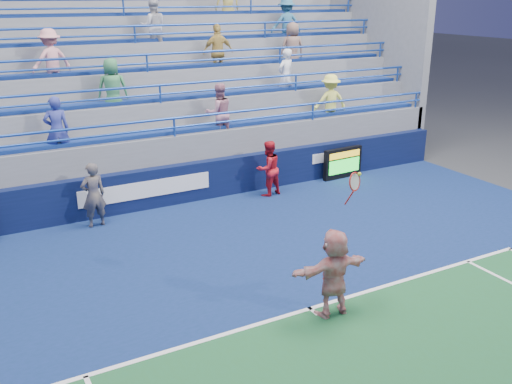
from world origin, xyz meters
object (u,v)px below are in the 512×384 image
line_judge (93,195)px  ball_girl (268,169)px  serve_speed_board (343,163)px  tennis_player (334,273)px

line_judge → ball_girl: line_judge is taller
line_judge → serve_speed_board: bearing=175.7°
line_judge → tennis_player: bearing=107.8°
serve_speed_board → line_judge: 7.82m
tennis_player → line_judge: 6.79m
tennis_player → line_judge: tennis_player is taller
serve_speed_board → ball_girl: (-2.86, -0.29, 0.31)m
ball_girl → serve_speed_board: bearing=175.2°
serve_speed_board → line_judge: (-7.81, -0.26, 0.34)m
serve_speed_board → line_judge: bearing=-178.1°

